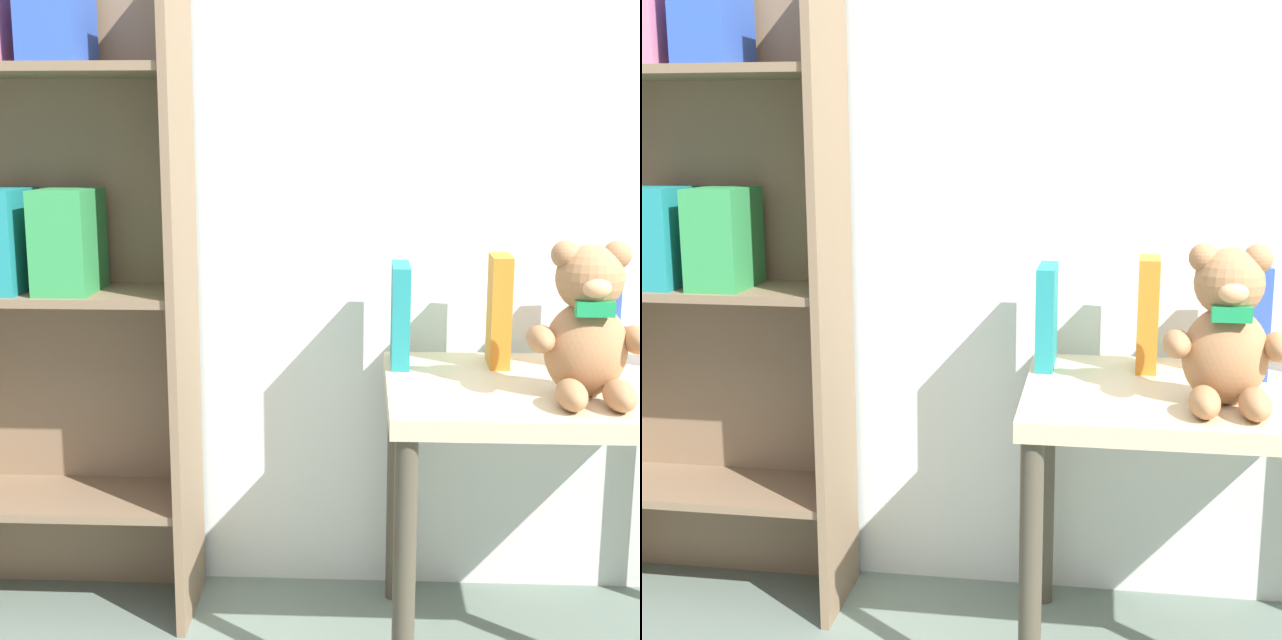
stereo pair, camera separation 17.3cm
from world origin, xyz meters
The scene contains 7 objects.
wall_back centered at (0.00, 1.39, 1.25)m, with size 4.80×0.06×2.50m.
bookshelf_side centered at (-0.86, 1.25, 0.80)m, with size 0.61×0.25×1.40m.
display_table centered at (0.18, 1.08, 0.48)m, with size 0.66×0.49×0.56m.
teddy_bear centered at (0.20, 0.98, 0.69)m, with size 0.21×0.20×0.28m.
book_standing_teal centered at (-0.12, 1.22, 0.66)m, with size 0.04×0.14×0.21m, color teal.
book_standing_orange centered at (0.08, 1.22, 0.67)m, with size 0.04×0.11×0.22m, color orange.
book_standing_blue centered at (0.28, 1.21, 0.67)m, with size 0.04×0.13×0.22m, color #2D51B7.
Camera 1 is at (-0.19, -0.57, 1.01)m, focal length 50.00 mm.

